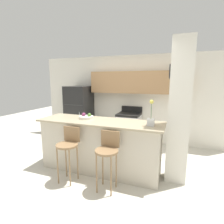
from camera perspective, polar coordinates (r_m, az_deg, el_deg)
ground_plane at (r=3.84m, az=-3.84°, el=-18.26°), size 14.00×14.00×0.00m
wall_back at (r=5.21m, az=6.09°, el=6.24°), size 5.60×0.38×2.55m
pillar_right at (r=3.28m, az=21.06°, el=-0.09°), size 0.38×0.32×2.55m
counter_bar at (r=3.61m, az=-3.94°, el=-10.87°), size 2.50×0.75×1.05m
refrigerator at (r=5.56m, az=-10.58°, el=-0.27°), size 0.69×0.74×1.66m
stove_range at (r=5.08m, az=5.53°, el=-5.40°), size 0.62×0.66×1.07m
bar_stool_left at (r=3.30m, az=-14.09°, el=-10.59°), size 0.39×0.39×1.00m
bar_stool_right at (r=2.96m, az=-1.49°, el=-12.76°), size 0.39×0.39×1.00m
orchid_vase at (r=3.12m, az=12.60°, el=-2.23°), size 0.12×0.12×0.46m
fruit_bowl at (r=3.68m, az=-8.41°, el=-1.56°), size 0.30×0.30×0.12m
trash_bin at (r=5.24m, az=-6.44°, el=-8.04°), size 0.28×0.28×0.38m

